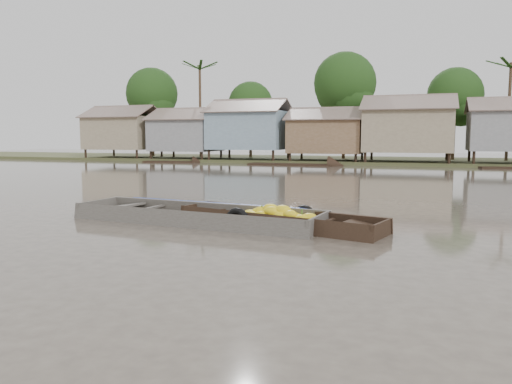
% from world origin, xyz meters
% --- Properties ---
extents(ground, '(120.00, 120.00, 0.00)m').
position_xyz_m(ground, '(0.00, 0.00, 0.00)').
color(ground, '#4A4239').
rests_on(ground, ground).
extents(riverbank, '(120.00, 12.47, 10.22)m').
position_xyz_m(riverbank, '(3.03, 31.86, 3.07)').
color(riverbank, '#384723').
rests_on(riverbank, ground).
extents(banana_boat, '(5.52, 2.66, 0.74)m').
position_xyz_m(banana_boat, '(0.39, 0.63, 0.15)').
color(banana_boat, black).
rests_on(banana_boat, ground).
extents(viewer_boat, '(6.86, 2.48, 0.54)m').
position_xyz_m(viewer_boat, '(-1.66, 0.51, 0.04)').
color(viewer_boat, '#3C3832').
rests_on(viewer_boat, ground).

